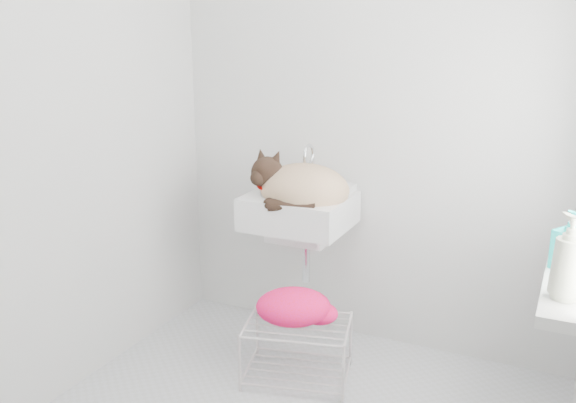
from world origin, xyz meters
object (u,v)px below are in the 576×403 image
at_px(bottle_b, 567,269).
at_px(sink, 299,195).
at_px(wire_rack, 297,350).
at_px(bottle_a, 564,298).
at_px(cat, 300,188).
at_px(bottle_c, 568,258).

bearing_deg(bottle_b, sink, 157.70).
relative_size(wire_rack, bottle_a, 2.12).
distance_m(cat, bottle_c, 1.34).
xyz_separation_m(sink, bottle_a, (1.29, -0.80, 0.00)).
xyz_separation_m(sink, bottle_b, (1.29, -0.53, 0.00)).
xyz_separation_m(sink, wire_rack, (0.14, -0.32, -0.70)).
relative_size(sink, bottle_b, 2.39).
height_order(sink, bottle_b, bottle_b).
distance_m(wire_rack, bottle_b, 1.36).
xyz_separation_m(sink, bottle_c, (1.29, -0.40, 0.00)).
bearing_deg(bottle_a, bottle_b, 90.00).
bearing_deg(bottle_c, cat, 163.47).
bearing_deg(wire_rack, sink, 113.51).
distance_m(cat, bottle_a, 1.50).
relative_size(bottle_b, bottle_c, 1.40).
xyz_separation_m(cat, bottle_a, (1.28, -0.79, -0.04)).
relative_size(cat, bottle_a, 2.20).
relative_size(sink, wire_rack, 1.05).
xyz_separation_m(wire_rack, bottle_a, (1.15, -0.48, 0.70)).
bearing_deg(bottle_c, bottle_a, -90.00).
bearing_deg(sink, bottle_a, -31.88).
distance_m(wire_rack, bottle_a, 1.43).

